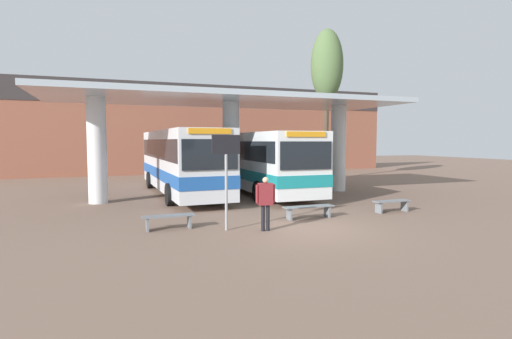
% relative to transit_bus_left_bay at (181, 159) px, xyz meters
% --- Properties ---
extents(ground_plane, '(100.00, 100.00, 0.00)m').
position_rel_transit_bus_left_bay_xyz_m(ground_plane, '(2.24, -9.65, -1.85)').
color(ground_plane, '#755B4C').
extents(townhouse_backdrop, '(40.00, 0.58, 7.63)m').
position_rel_transit_bus_left_bay_xyz_m(townhouse_backdrop, '(2.24, 13.02, 2.60)').
color(townhouse_backdrop, brown).
rests_on(townhouse_backdrop, ground_plane).
extents(station_canopy, '(17.57, 6.65, 4.98)m').
position_rel_transit_bus_left_bay_xyz_m(station_canopy, '(2.24, -1.73, 2.36)').
color(station_canopy, silver).
rests_on(station_canopy, ground_plane).
extents(transit_bus_left_bay, '(2.89, 11.82, 3.33)m').
position_rel_transit_bus_left_bay_xyz_m(transit_bus_left_bay, '(0.00, 0.00, 0.00)').
color(transit_bus_left_bay, silver).
rests_on(transit_bus_left_bay, ground_plane).
extents(transit_bus_center_bay, '(2.94, 11.75, 3.22)m').
position_rel_transit_bus_left_bay_xyz_m(transit_bus_center_bay, '(4.13, -0.54, -0.06)').
color(transit_bus_center_bay, white).
rests_on(transit_bus_center_bay, ground_plane).
extents(waiting_bench_near_pillar, '(1.93, 0.44, 0.46)m').
position_rel_transit_bus_left_bay_xyz_m(waiting_bench_near_pillar, '(3.13, -8.33, -1.50)').
color(waiting_bench_near_pillar, slate).
rests_on(waiting_bench_near_pillar, ground_plane).
extents(waiting_bench_mid_platform, '(1.65, 0.44, 0.46)m').
position_rel_transit_bus_left_bay_xyz_m(waiting_bench_mid_platform, '(-1.88, -8.33, -1.51)').
color(waiting_bench_mid_platform, slate).
rests_on(waiting_bench_mid_platform, ground_plane).
extents(waiting_bench_far_platform, '(1.56, 0.44, 0.46)m').
position_rel_transit_bus_left_bay_xyz_m(waiting_bench_far_platform, '(6.82, -8.33, -1.51)').
color(waiting_bench_far_platform, slate).
rests_on(waiting_bench_far_platform, ground_plane).
extents(info_sign_platform, '(0.90, 0.09, 3.00)m').
position_rel_transit_bus_left_bay_xyz_m(info_sign_platform, '(-0.19, -9.07, 0.29)').
color(info_sign_platform, gray).
rests_on(info_sign_platform, ground_plane).
extents(pedestrian_waiting, '(0.63, 0.31, 1.69)m').
position_rel_transit_bus_left_bay_xyz_m(pedestrian_waiting, '(0.92, -9.60, -0.82)').
color(pedestrian_waiting, black).
rests_on(pedestrian_waiting, ground_plane).
extents(poplar_tree_behind_left, '(2.31, 2.31, 10.76)m').
position_rel_transit_bus_left_bay_xyz_m(poplar_tree_behind_left, '(11.31, 4.31, 6.24)').
color(poplar_tree_behind_left, '#473A2B').
rests_on(poplar_tree_behind_left, ground_plane).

